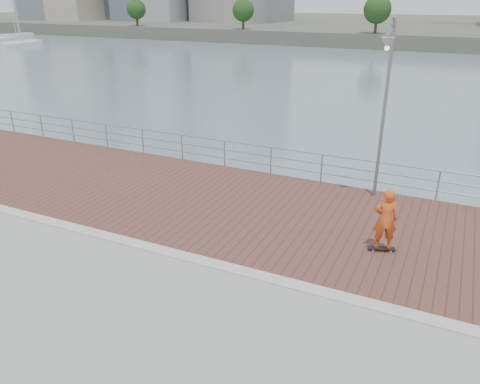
% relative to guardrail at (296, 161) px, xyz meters
% --- Properties ---
extents(water, '(400.00, 400.00, 0.00)m').
position_rel_guardrail_xyz_m(water, '(-0.00, -7.00, -2.69)').
color(water, slate).
rests_on(water, ground).
extents(brick_lane, '(40.00, 6.80, 0.02)m').
position_rel_guardrail_xyz_m(brick_lane, '(-0.00, -3.40, -0.68)').
color(brick_lane, brown).
rests_on(brick_lane, seawall).
extents(curb, '(40.00, 0.40, 0.06)m').
position_rel_guardrail_xyz_m(curb, '(-0.00, -7.00, -0.66)').
color(curb, '#B7B5AD').
rests_on(curb, seawall).
extents(far_shore, '(320.00, 95.00, 2.50)m').
position_rel_guardrail_xyz_m(far_shore, '(-0.00, 115.50, -1.44)').
color(far_shore, '#4C5142').
rests_on(far_shore, ground).
extents(guardrail, '(39.06, 0.06, 1.13)m').
position_rel_guardrail_xyz_m(guardrail, '(0.00, 0.00, 0.00)').
color(guardrail, '#8C9EA8').
rests_on(guardrail, brick_lane).
extents(street_lamp, '(0.42, 1.22, 5.74)m').
position_rel_guardrail_xyz_m(street_lamp, '(3.12, -0.92, 3.38)').
color(street_lamp, gray).
rests_on(street_lamp, brick_lane).
extents(skateboard, '(0.76, 0.43, 0.09)m').
position_rel_guardrail_xyz_m(skateboard, '(4.05, -4.36, -0.60)').
color(skateboard, black).
rests_on(skateboard, brick_lane).
extents(skateboarder, '(0.75, 0.61, 1.76)m').
position_rel_guardrail_xyz_m(skateboarder, '(4.05, -4.36, 0.29)').
color(skateboarder, '#D3501C').
rests_on(skateboarder, skateboard).
extents(shoreline_trees, '(109.15, 4.69, 6.25)m').
position_rel_guardrail_xyz_m(shoreline_trees, '(-5.26, 70.00, 3.46)').
color(shoreline_trees, '#473323').
rests_on(shoreline_trees, far_shore).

